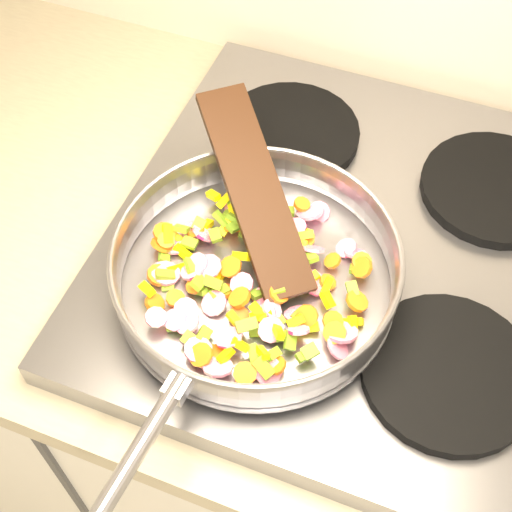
% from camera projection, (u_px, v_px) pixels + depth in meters
% --- Properties ---
extents(cooktop, '(0.60, 0.60, 0.04)m').
position_uv_depth(cooktop, '(357.00, 251.00, 0.89)').
color(cooktop, '#939399').
rests_on(cooktop, counter_top).
extents(grate_fl, '(0.19, 0.19, 0.02)m').
position_uv_depth(grate_fl, '(209.00, 293.00, 0.82)').
color(grate_fl, black).
rests_on(grate_fl, cooktop).
extents(grate_fr, '(0.19, 0.19, 0.02)m').
position_uv_depth(grate_fr, '(448.00, 372.00, 0.77)').
color(grate_fr, black).
rests_on(grate_fr, cooktop).
extents(grate_bl, '(0.19, 0.19, 0.02)m').
position_uv_depth(grate_bl, '(290.00, 133.00, 0.98)').
color(grate_bl, black).
rests_on(grate_bl, cooktop).
extents(grate_br, '(0.19, 0.19, 0.02)m').
position_uv_depth(grate_br, '(495.00, 188.00, 0.92)').
color(grate_br, black).
rests_on(grate_br, cooktop).
extents(saute_pan, '(0.37, 0.53, 0.06)m').
position_uv_depth(saute_pan, '(255.00, 268.00, 0.79)').
color(saute_pan, '#9E9EA5').
rests_on(saute_pan, grate_fl).
extents(vegetable_heap, '(0.27, 0.28, 0.04)m').
position_uv_depth(vegetable_heap, '(251.00, 277.00, 0.80)').
color(vegetable_heap, '#E0155E').
rests_on(vegetable_heap, saute_pan).
extents(wooden_spatula, '(0.21, 0.23, 0.10)m').
position_uv_depth(wooden_spatula, '(254.00, 190.00, 0.82)').
color(wooden_spatula, black).
rests_on(wooden_spatula, saute_pan).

